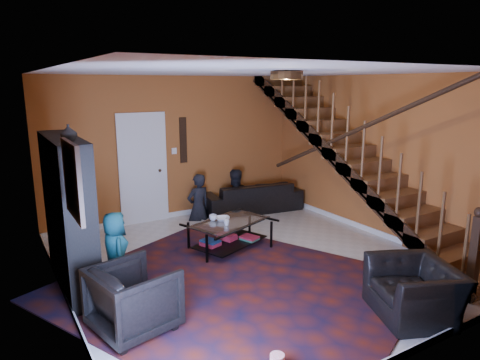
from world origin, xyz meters
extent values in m
plane|color=beige|center=(0.00, 0.00, 0.00)|extent=(5.50, 5.50, 0.00)
plane|color=#A15623|center=(0.00, 2.75, 1.40)|extent=(5.20, 0.00, 5.20)
plane|color=#A15623|center=(0.00, -2.75, 1.40)|extent=(5.20, 0.00, 5.20)
plane|color=#A15623|center=(-2.60, 0.00, 1.40)|extent=(0.00, 5.50, 5.50)
plane|color=#A15623|center=(2.60, 0.00, 1.40)|extent=(0.00, 5.50, 5.50)
plane|color=white|center=(0.00, 0.00, 2.80)|extent=(5.50, 5.50, 0.00)
cube|color=silver|center=(0.00, 2.74, 0.05)|extent=(5.20, 0.02, 0.10)
cube|color=silver|center=(-2.59, 0.00, 0.05)|extent=(0.02, 5.50, 0.10)
cube|color=#A15623|center=(2.12, 0.00, 1.32)|extent=(0.95, 4.92, 2.83)
cube|color=black|center=(1.67, 0.00, 1.40)|extent=(0.04, 5.02, 3.02)
cylinder|color=black|center=(1.70, 0.00, 1.85)|extent=(0.07, 4.20, 2.44)
cube|color=black|center=(1.70, -2.40, 0.55)|extent=(0.10, 0.10, 1.10)
cube|color=black|center=(-2.41, 0.60, 1.00)|extent=(0.35, 1.80, 2.00)
cube|color=black|center=(-2.41, 0.60, 0.40)|extent=(0.35, 1.72, 0.03)
cube|color=black|center=(-2.41, 0.60, 1.16)|extent=(0.35, 1.72, 0.03)
cube|color=silver|center=(-0.70, 2.73, 1.02)|extent=(0.82, 0.05, 2.05)
cube|color=maroon|center=(-2.57, -0.90, 1.75)|extent=(0.04, 0.74, 0.74)
cube|color=black|center=(0.15, 2.73, 1.55)|extent=(0.14, 0.03, 0.90)
cylinder|color=#3F2814|center=(0.00, -0.80, 2.74)|extent=(0.40, 0.40, 0.10)
cube|color=#4B150D|center=(-0.65, -0.62, 0.01)|extent=(5.07, 5.33, 0.02)
imported|color=black|center=(1.50, 2.30, 0.30)|extent=(2.18, 1.09, 0.61)
imported|color=black|center=(-2.05, -0.88, 0.37)|extent=(0.98, 0.96, 0.75)
imported|color=black|center=(0.81, -2.25, 0.31)|extent=(1.16, 1.22, 0.63)
imported|color=black|center=(0.27, 2.35, 0.24)|extent=(0.53, 0.38, 1.37)
imported|color=black|center=(1.10, 2.35, 0.24)|extent=(0.73, 0.60, 1.38)
imported|color=#175457|center=(-1.95, 0.17, 0.53)|extent=(0.35, 0.52, 1.06)
cube|color=black|center=(-0.57, 0.30, 0.23)|extent=(0.04, 0.04, 0.46)
cube|color=black|center=(0.60, 0.30, 0.23)|extent=(0.04, 0.04, 0.46)
cube|color=black|center=(-0.57, 0.97, 0.23)|extent=(0.04, 0.04, 0.46)
cube|color=black|center=(0.60, 0.97, 0.23)|extent=(0.04, 0.04, 0.46)
cube|color=black|center=(0.01, 0.63, 0.12)|extent=(1.33, 1.04, 0.02)
cube|color=silver|center=(0.01, 0.63, 0.46)|extent=(1.41, 1.11, 0.02)
imported|color=#999999|center=(-0.19, 0.83, 0.52)|extent=(0.13, 0.13, 0.10)
imported|color=#999999|center=(-0.13, 0.50, 0.51)|extent=(0.09, 0.09, 0.09)
imported|color=#999999|center=(-0.06, 0.74, 0.50)|extent=(0.31, 0.31, 0.06)
imported|color=#999999|center=(-2.41, 0.10, 2.10)|extent=(0.18, 0.18, 0.19)
camera|label=1|loc=(-3.24, -5.08, 2.64)|focal=32.00mm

